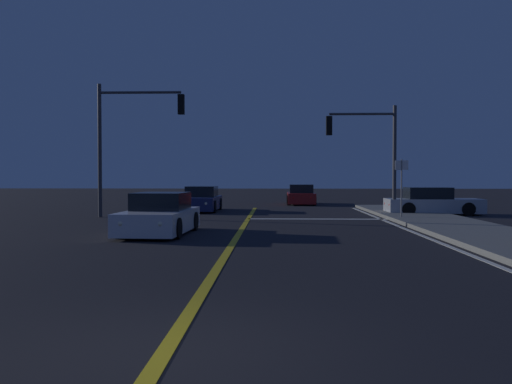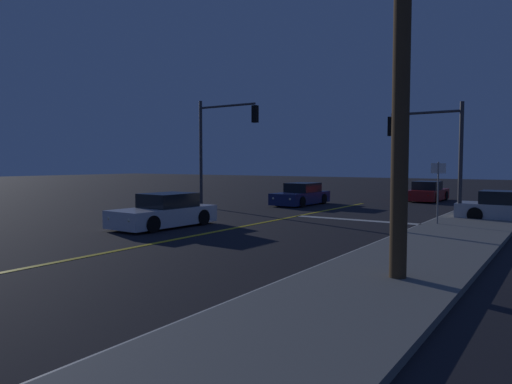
% 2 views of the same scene
% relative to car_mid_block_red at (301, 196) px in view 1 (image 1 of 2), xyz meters
% --- Properties ---
extents(ground_plane, '(160.00, 160.00, 0.00)m').
position_rel_car_mid_block_red_xyz_m(ground_plane, '(-2.92, -31.24, -0.58)').
color(ground_plane, black).
extents(sidewalk_right, '(3.20, 35.83, 0.15)m').
position_rel_car_mid_block_red_xyz_m(sidewalk_right, '(4.73, -21.29, -0.51)').
color(sidewalk_right, slate).
rests_on(sidewalk_right, ground).
extents(lane_line_center, '(0.20, 33.84, 0.01)m').
position_rel_car_mid_block_red_xyz_m(lane_line_center, '(-2.92, -21.29, -0.58)').
color(lane_line_center, gold).
rests_on(lane_line_center, ground).
extents(lane_line_edge_right, '(0.16, 33.84, 0.01)m').
position_rel_car_mid_block_red_xyz_m(lane_line_edge_right, '(2.88, -21.29, -0.58)').
color(lane_line_edge_right, silver).
rests_on(lane_line_edge_right, ground).
extents(stop_bar, '(6.05, 0.50, 0.01)m').
position_rel_car_mid_block_red_xyz_m(stop_bar, '(0.11, -12.84, -0.58)').
color(stop_bar, silver).
rests_on(stop_bar, ground).
extents(car_mid_block_red, '(1.91, 4.39, 1.34)m').
position_rel_car_mid_block_red_xyz_m(car_mid_block_red, '(0.00, 0.00, 0.00)').
color(car_mid_block_red, maroon).
rests_on(car_mid_block_red, ground).
extents(car_side_waiting_white, '(2.10, 4.46, 1.34)m').
position_rel_car_mid_block_red_xyz_m(car_side_waiting_white, '(-5.48, -19.22, 0.00)').
color(car_side_waiting_white, silver).
rests_on(car_side_waiting_white, ground).
extents(car_lead_oncoming_navy, '(1.92, 4.59, 1.34)m').
position_rel_car_mid_block_red_xyz_m(car_lead_oncoming_navy, '(-5.72, -7.32, 0.00)').
color(car_lead_oncoming_navy, navy).
rests_on(car_lead_oncoming_navy, ground).
extents(car_parked_curb_silver, '(4.57, 1.93, 1.34)m').
position_rel_car_mid_block_red_xyz_m(car_parked_curb_silver, '(5.92, -9.79, 0.00)').
color(car_parked_curb_silver, '#B2B5BA').
rests_on(car_parked_curb_silver, ground).
extents(traffic_signal_near_right, '(3.33, 0.28, 5.24)m').
position_rel_car_mid_block_red_xyz_m(traffic_signal_near_right, '(2.71, -10.54, 2.89)').
color(traffic_signal_near_right, '#38383D').
rests_on(traffic_signal_near_right, ground).
extents(traffic_signal_far_left, '(3.99, 0.28, 6.09)m').
position_rel_car_mid_block_red_xyz_m(traffic_signal_far_left, '(-8.39, -11.94, 3.48)').
color(traffic_signal_far_left, '#38383D').
rests_on(traffic_signal_far_left, ground).
extents(street_sign_corner, '(0.56, 0.06, 2.59)m').
position_rel_car_mid_block_red_xyz_m(street_sign_corner, '(3.63, -13.34, 1.15)').
color(street_sign_corner, slate).
rests_on(street_sign_corner, ground).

